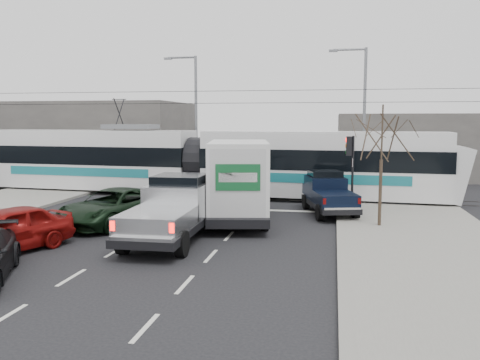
% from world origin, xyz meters
% --- Properties ---
extents(ground, '(120.00, 120.00, 0.00)m').
position_xyz_m(ground, '(0.00, 0.00, 0.00)').
color(ground, black).
rests_on(ground, ground).
extents(sidewalk_right, '(6.00, 60.00, 0.15)m').
position_xyz_m(sidewalk_right, '(9.00, 0.00, 0.07)').
color(sidewalk_right, gray).
rests_on(sidewalk_right, ground).
extents(rails, '(60.00, 1.60, 0.03)m').
position_xyz_m(rails, '(0.00, 10.00, 0.01)').
color(rails, '#33302D').
rests_on(rails, ground).
extents(building_left, '(14.00, 10.00, 6.00)m').
position_xyz_m(building_left, '(-14.00, 22.00, 3.00)').
color(building_left, '#67615D').
rests_on(building_left, ground).
extents(building_right, '(12.00, 10.00, 5.00)m').
position_xyz_m(building_right, '(12.00, 24.00, 2.50)').
color(building_right, '#67615D').
rests_on(building_right, ground).
extents(bare_tree, '(2.40, 2.40, 5.00)m').
position_xyz_m(bare_tree, '(7.60, 2.50, 3.79)').
color(bare_tree, '#47382B').
rests_on(bare_tree, ground).
extents(traffic_signal, '(0.44, 0.44, 3.60)m').
position_xyz_m(traffic_signal, '(6.47, 6.50, 2.74)').
color(traffic_signal, black).
rests_on(traffic_signal, ground).
extents(street_lamp_near, '(2.38, 0.25, 9.00)m').
position_xyz_m(street_lamp_near, '(7.31, 14.00, 5.11)').
color(street_lamp_near, slate).
rests_on(street_lamp_near, ground).
extents(street_lamp_far, '(2.38, 0.25, 9.00)m').
position_xyz_m(street_lamp_far, '(-4.19, 16.00, 5.11)').
color(street_lamp_far, slate).
rests_on(street_lamp_far, ground).
extents(catenary, '(60.00, 0.20, 7.00)m').
position_xyz_m(catenary, '(0.00, 10.00, 3.88)').
color(catenary, black).
rests_on(catenary, ground).
extents(tram, '(28.54, 5.02, 5.80)m').
position_xyz_m(tram, '(-2.37, 10.34, 2.06)').
color(tram, silver).
rests_on(tram, ground).
extents(silver_pickup, '(2.42, 6.56, 2.37)m').
position_xyz_m(silver_pickup, '(-0.27, -0.79, 1.18)').
color(silver_pickup, black).
rests_on(silver_pickup, ground).
extents(box_truck, '(3.66, 7.52, 3.60)m').
position_xyz_m(box_truck, '(1.53, 3.01, 1.78)').
color(box_truck, black).
rests_on(box_truck, ground).
extents(navy_pickup, '(2.92, 5.09, 2.03)m').
position_xyz_m(navy_pickup, '(5.42, 5.70, 1.00)').
color(navy_pickup, black).
rests_on(navy_pickup, ground).
extents(green_car, '(4.02, 6.10, 1.56)m').
position_xyz_m(green_car, '(-3.65, 1.26, 0.78)').
color(green_car, black).
rests_on(green_car, ground).
extents(red_car, '(3.58, 5.06, 1.60)m').
position_xyz_m(red_car, '(-5.29, -3.86, 0.80)').
color(red_car, maroon).
rests_on(red_car, ground).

